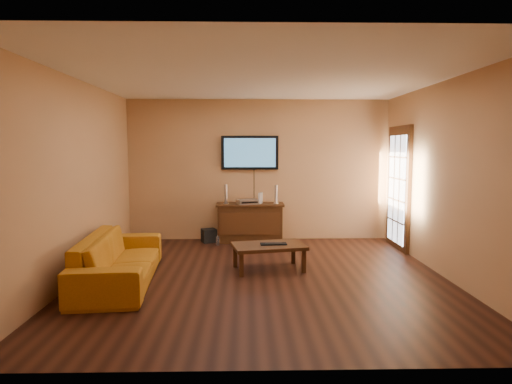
{
  "coord_description": "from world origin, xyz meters",
  "views": [
    {
      "loc": [
        -0.22,
        -5.76,
        1.78
      ],
      "look_at": [
        -0.08,
        0.8,
        1.1
      ],
      "focal_mm": 30.0,
      "sensor_mm": 36.0,
      "label": 1
    }
  ],
  "objects_px": {
    "bottle": "(218,241)",
    "subwoofer": "(209,236)",
    "game_console": "(261,198)",
    "speaker_left": "(226,195)",
    "speaker_right": "(276,195)",
    "sofa": "(119,251)",
    "coffee_table": "(269,248)",
    "keyboard": "(274,244)",
    "av_receiver": "(247,202)",
    "television": "(250,153)",
    "media_console": "(250,222)"
  },
  "relations": [
    {
      "from": "coffee_table",
      "to": "game_console",
      "type": "distance_m",
      "value": 1.95
    },
    {
      "from": "coffee_table",
      "to": "av_receiver",
      "type": "distance_m",
      "value": 1.92
    },
    {
      "from": "bottle",
      "to": "subwoofer",
      "type": "bearing_deg",
      "value": 122.36
    },
    {
      "from": "subwoofer",
      "to": "keyboard",
      "type": "bearing_deg",
      "value": -80.65
    },
    {
      "from": "television",
      "to": "game_console",
      "type": "bearing_deg",
      "value": -47.15
    },
    {
      "from": "sofa",
      "to": "game_console",
      "type": "height_order",
      "value": "game_console"
    },
    {
      "from": "speaker_right",
      "to": "game_console",
      "type": "bearing_deg",
      "value": 178.31
    },
    {
      "from": "sofa",
      "to": "av_receiver",
      "type": "distance_m",
      "value": 2.95
    },
    {
      "from": "speaker_right",
      "to": "keyboard",
      "type": "height_order",
      "value": "speaker_right"
    },
    {
      "from": "television",
      "to": "bottle",
      "type": "relative_size",
      "value": 5.92
    },
    {
      "from": "television",
      "to": "game_console",
      "type": "xyz_separation_m",
      "value": [
        0.2,
        -0.21,
        -0.85
      ]
    },
    {
      "from": "television",
      "to": "subwoofer",
      "type": "distance_m",
      "value": 1.76
    },
    {
      "from": "game_console",
      "to": "subwoofer",
      "type": "xyz_separation_m",
      "value": [
        -0.98,
        -0.02,
        -0.71
      ]
    },
    {
      "from": "media_console",
      "to": "subwoofer",
      "type": "relative_size",
      "value": 5.05
    },
    {
      "from": "coffee_table",
      "to": "subwoofer",
      "type": "distance_m",
      "value": 2.15
    },
    {
      "from": "television",
      "to": "speaker_right",
      "type": "distance_m",
      "value": 0.96
    },
    {
      "from": "speaker_left",
      "to": "subwoofer",
      "type": "xyz_separation_m",
      "value": [
        -0.33,
        -0.01,
        -0.77
      ]
    },
    {
      "from": "media_console",
      "to": "speaker_right",
      "type": "distance_m",
      "value": 0.72
    },
    {
      "from": "speaker_right",
      "to": "game_console",
      "type": "height_order",
      "value": "speaker_right"
    },
    {
      "from": "coffee_table",
      "to": "game_console",
      "type": "relative_size",
      "value": 5.46
    },
    {
      "from": "sofa",
      "to": "av_receiver",
      "type": "relative_size",
      "value": 5.89
    },
    {
      "from": "av_receiver",
      "to": "subwoofer",
      "type": "bearing_deg",
      "value": 160.36
    },
    {
      "from": "coffee_table",
      "to": "media_console",
      "type": "bearing_deg",
      "value": 97.78
    },
    {
      "from": "speaker_right",
      "to": "av_receiver",
      "type": "height_order",
      "value": "speaker_right"
    },
    {
      "from": "coffee_table",
      "to": "speaker_right",
      "type": "height_order",
      "value": "speaker_right"
    },
    {
      "from": "media_console",
      "to": "bottle",
      "type": "relative_size",
      "value": 6.89
    },
    {
      "from": "speaker_left",
      "to": "av_receiver",
      "type": "relative_size",
      "value": 0.98
    },
    {
      "from": "av_receiver",
      "to": "keyboard",
      "type": "xyz_separation_m",
      "value": [
        0.38,
        -1.85,
        -0.39
      ]
    },
    {
      "from": "sofa",
      "to": "bottle",
      "type": "distance_m",
      "value": 2.43
    },
    {
      "from": "speaker_left",
      "to": "speaker_right",
      "type": "height_order",
      "value": "speaker_left"
    },
    {
      "from": "media_console",
      "to": "av_receiver",
      "type": "height_order",
      "value": "av_receiver"
    },
    {
      "from": "sofa",
      "to": "subwoofer",
      "type": "xyz_separation_m",
      "value": [
        0.96,
        2.41,
        -0.3
      ]
    },
    {
      "from": "television",
      "to": "av_receiver",
      "type": "bearing_deg",
      "value": -100.74
    },
    {
      "from": "game_console",
      "to": "bottle",
      "type": "height_order",
      "value": "game_console"
    },
    {
      "from": "speaker_right",
      "to": "game_console",
      "type": "distance_m",
      "value": 0.3
    },
    {
      "from": "media_console",
      "to": "subwoofer",
      "type": "distance_m",
      "value": 0.82
    },
    {
      "from": "sofa",
      "to": "subwoofer",
      "type": "height_order",
      "value": "sofa"
    },
    {
      "from": "media_console",
      "to": "game_console",
      "type": "distance_m",
      "value": 0.51
    },
    {
      "from": "bottle",
      "to": "sofa",
      "type": "bearing_deg",
      "value": -118.47
    },
    {
      "from": "speaker_left",
      "to": "av_receiver",
      "type": "bearing_deg",
      "value": -4.99
    },
    {
      "from": "television",
      "to": "speaker_right",
      "type": "relative_size",
      "value": 3.12
    },
    {
      "from": "bottle",
      "to": "av_receiver",
      "type": "bearing_deg",
      "value": 26.3
    },
    {
      "from": "sofa",
      "to": "speaker_right",
      "type": "bearing_deg",
      "value": -47.91
    },
    {
      "from": "game_console",
      "to": "bottle",
      "type": "distance_m",
      "value": 1.13
    },
    {
      "from": "coffee_table",
      "to": "subwoofer",
      "type": "xyz_separation_m",
      "value": [
        -1.04,
        1.87,
        -0.2
      ]
    },
    {
      "from": "keyboard",
      "to": "sofa",
      "type": "bearing_deg",
      "value": -165.53
    },
    {
      "from": "subwoofer",
      "to": "keyboard",
      "type": "height_order",
      "value": "keyboard"
    },
    {
      "from": "television",
      "to": "keyboard",
      "type": "distance_m",
      "value": 2.5
    },
    {
      "from": "keyboard",
      "to": "av_receiver",
      "type": "bearing_deg",
      "value": 101.47
    },
    {
      "from": "keyboard",
      "to": "speaker_right",
      "type": "bearing_deg",
      "value": 85.08
    }
  ]
}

